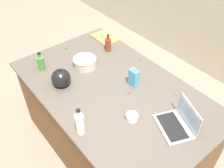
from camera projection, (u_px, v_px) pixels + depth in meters
name	position (u px, v px, depth m)	size (l,w,h in m)	color
ground_plane	(112.00, 145.00, 2.89)	(12.00, 12.00, 0.00)	gray
island_counter	(112.00, 120.00, 2.59)	(1.95, 1.19, 0.90)	brown
laptop	(178.00, 123.00, 1.93)	(0.37, 0.33, 0.22)	#B7B7BC
mixing_bowl_large	(85.00, 62.00, 2.50)	(0.23, 0.23, 0.10)	beige
bottle_vinegar	(80.00, 124.00, 1.85)	(0.07, 0.07, 0.25)	white
bottle_olive	(41.00, 63.00, 2.46)	(0.07, 0.07, 0.19)	#4C8C38
bottle_soy	(108.00, 44.00, 2.71)	(0.06, 0.06, 0.20)	maroon
kettle	(61.00, 78.00, 2.28)	(0.21, 0.18, 0.20)	black
cutting_board	(105.00, 38.00, 2.95)	(0.33, 0.21, 0.02)	#AD7F4C
butter_stick_left	(104.00, 35.00, 2.94)	(0.11, 0.04, 0.04)	#F4E58C
ramekin_small	(132.00, 117.00, 2.00)	(0.10, 0.10, 0.05)	white
candy_bag	(134.00, 78.00, 2.28)	(0.09, 0.06, 0.17)	#4CA5CC
candy_0	(155.00, 113.00, 2.06)	(0.02, 0.02, 0.02)	yellow
candy_1	(66.00, 48.00, 2.78)	(0.02, 0.02, 0.02)	green
candy_2	(140.00, 60.00, 2.61)	(0.02, 0.02, 0.02)	orange
candy_3	(177.00, 94.00, 2.22)	(0.02, 0.02, 0.02)	orange
candy_4	(129.00, 93.00, 2.24)	(0.02, 0.02, 0.02)	#CC3399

